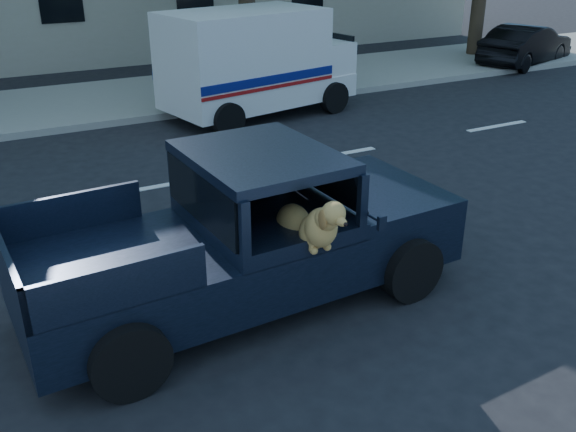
{
  "coord_description": "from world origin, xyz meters",
  "views": [
    {
      "loc": [
        -2.18,
        -6.28,
        3.91
      ],
      "look_at": [
        0.69,
        -0.84,
        1.13
      ],
      "focal_mm": 40.0,
      "sensor_mm": 36.0,
      "label": 1
    }
  ],
  "objects": [
    {
      "name": "pickup_truck",
      "position": [
        0.27,
        -0.47,
        0.59
      ],
      "size": [
        4.94,
        2.56,
        1.74
      ],
      "rotation": [
        0.0,
        0.0,
        0.05
      ],
      "color": "black",
      "rests_on": "ground"
    },
    {
      "name": "mail_truck",
      "position": [
        3.81,
        6.62,
        1.01
      ],
      "size": [
        4.52,
        2.85,
        2.31
      ],
      "rotation": [
        0.0,
        0.0,
        0.2
      ],
      "color": "silver",
      "rests_on": "ground"
    },
    {
      "name": "parked_sedan",
      "position": [
        13.55,
        7.96,
        0.61
      ],
      "size": [
        2.32,
        3.92,
        1.22
      ],
      "primitive_type": "imported",
      "rotation": [
        0.0,
        0.0,
        1.87
      ],
      "color": "black",
      "rests_on": "ground"
    },
    {
      "name": "ground",
      "position": [
        0.0,
        0.0,
        0.0
      ],
      "size": [
        120.0,
        120.0,
        0.0
      ],
      "primitive_type": "plane",
      "color": "black",
      "rests_on": "ground"
    },
    {
      "name": "lane_stripes",
      "position": [
        2.0,
        3.4,
        0.01
      ],
      "size": [
        21.6,
        0.14,
        0.01
      ],
      "primitive_type": null,
      "color": "silver",
      "rests_on": "ground"
    },
    {
      "name": "far_sidewalk",
      "position": [
        0.0,
        9.2,
        0.07
      ],
      "size": [
        60.0,
        4.0,
        0.15
      ],
      "primitive_type": "cube",
      "color": "gray",
      "rests_on": "ground"
    }
  ]
}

